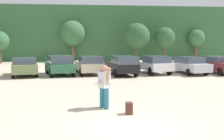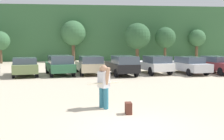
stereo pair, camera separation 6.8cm
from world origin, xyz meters
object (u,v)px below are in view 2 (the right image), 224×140
Objects in this scene: parked_car_white at (154,64)px; surfboard_cream at (106,83)px; parked_car_maroon at (218,64)px; parked_car_forest_green at (60,65)px; backpack_dropped at (128,108)px; parked_car_olive_green at (25,66)px; person_adult at (104,84)px; parked_car_silver at (188,65)px; parked_car_black at (122,65)px; parked_car_champagne at (89,65)px.

parked_car_white is 2.48× the size of surfboard_cream.
parked_car_forest_green is at bearing 79.64° from parked_car_maroon.
parked_car_olive_green is at bearing 117.41° from backpack_dropped.
backpack_dropped is at bearing 100.07° from person_adult.
parked_car_white is at bearing 73.99° from parked_car_silver.
parked_car_olive_green is 7.80m from parked_car_black.
parked_car_forest_green reaches higher than parked_car_black.
surfboard_cream is at bearing -179.71° from parked_car_forest_green.
parked_car_maroon is 15.62m from person_adult.
parked_car_champagne is 2.56× the size of person_adult.
parked_car_champagne is at bearing -96.43° from parked_car_forest_green.
parked_car_maroon is at bearing -100.74° from parked_car_silver.
parked_car_maroon is 15.80m from backpack_dropped.
parked_car_champagne is 2.79m from parked_car_black.
parked_car_silver is 1.02× the size of parked_car_maroon.
parked_car_forest_green is at bearing 74.39° from parked_car_black.
parked_car_maroon is 15.51m from surfboard_cream.
parked_car_forest_green is 11.70m from surfboard_cream.
parked_car_silver is 2.81× the size of surfboard_cream.
parked_car_black reaches higher than parked_car_silver.
surfboard_cream is 3.93× the size of backpack_dropped.
parked_car_olive_green reaches higher than backpack_dropped.
surfboard_cream is at bearing 173.91° from parked_car_champagne.
parked_car_forest_green reaches higher than backpack_dropped.
parked_car_black is at bearing 83.57° from parked_car_silver.
parked_car_black is 5.76m from parked_car_silver.
surfboard_cream is (-2.22, -10.74, 0.22)m from parked_car_black.
parked_car_black is 8.45m from parked_car_maroon.
parked_car_white is at bearing 70.97° from backpack_dropped.
surfboard_cream reaches higher than backpack_dropped.
parked_car_black is at bearing -110.58° from parked_car_forest_green.
parked_car_olive_green is at bearing 87.19° from parked_car_champagne.
parked_car_olive_green is 13.53m from parked_car_silver.
parked_car_forest_green reaches higher than parked_car_silver.
parked_car_olive_green is 10.66m from parked_car_white.
parked_car_olive_green is 2.51× the size of person_adult.
parked_car_white is (10.66, 0.29, 0.03)m from parked_car_olive_green.
parked_car_forest_green is 2.42m from parked_car_champagne.
backpack_dropped is at bearing 138.28° from parked_car_silver.
parked_car_forest_green is 10.77m from parked_car_silver.
parked_car_maroon is (2.70, 0.03, 0.02)m from parked_car_silver.
parked_car_black is 10.25× the size of backpack_dropped.
person_adult is at bearing -166.17° from parked_car_olive_green.
parked_car_black is at bearing 83.59° from parked_car_maroon.
parked_car_champagne reaches higher than parked_car_olive_green.
parked_car_maroon reaches higher than backpack_dropped.
parked_car_forest_green is 13.47m from parked_car_maroon.
parked_car_olive_green is 1.04× the size of parked_car_white.
parked_car_black reaches higher than surfboard_cream.
parked_car_white is 2.43× the size of person_adult.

